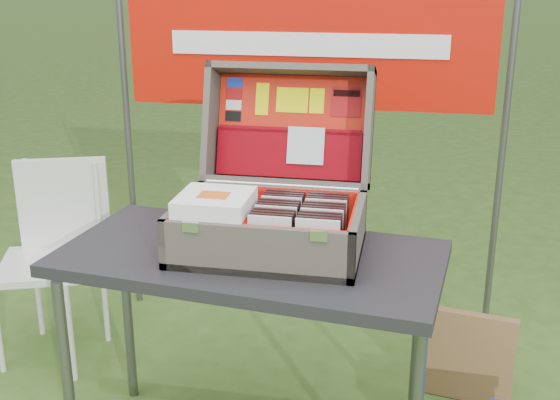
% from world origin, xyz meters
% --- Properties ---
extents(table, '(1.27, 0.74, 0.75)m').
position_xyz_m(table, '(-0.01, 0.07, 0.38)').
color(table, black).
rests_on(table, ground).
extents(table_top, '(1.27, 0.74, 0.04)m').
position_xyz_m(table_top, '(-0.01, 0.07, 0.73)').
color(table_top, black).
rests_on(table_top, ground).
extents(table_leg_fl, '(0.04, 0.04, 0.71)m').
position_xyz_m(table_leg_fl, '(-0.56, -0.18, 0.36)').
color(table_leg_fl, '#59595B').
rests_on(table_leg_fl, ground).
extents(table_leg_bl, '(0.04, 0.04, 0.71)m').
position_xyz_m(table_leg_bl, '(-0.56, 0.31, 0.36)').
color(table_leg_bl, '#59595B').
rests_on(table_leg_bl, ground).
extents(table_leg_br, '(0.04, 0.04, 0.71)m').
position_xyz_m(table_leg_br, '(0.53, 0.31, 0.36)').
color(table_leg_br, '#59595B').
rests_on(table_leg_br, ground).
extents(suitcase, '(0.58, 0.58, 0.53)m').
position_xyz_m(suitcase, '(0.04, 0.15, 1.02)').
color(suitcase, '#554F43').
rests_on(suitcase, table).
extents(suitcase_base_bottom, '(0.58, 0.42, 0.02)m').
position_xyz_m(suitcase_base_bottom, '(0.04, 0.09, 0.77)').
color(suitcase_base_bottom, '#554F43').
rests_on(suitcase_base_bottom, table_top).
extents(suitcase_base_wall_front, '(0.58, 0.02, 0.16)m').
position_xyz_m(suitcase_base_wall_front, '(0.04, -0.11, 0.83)').
color(suitcase_base_wall_front, '#554F43').
rests_on(suitcase_base_wall_front, table_top).
extents(suitcase_base_wall_back, '(0.58, 0.02, 0.16)m').
position_xyz_m(suitcase_base_wall_back, '(0.04, 0.28, 0.83)').
color(suitcase_base_wall_back, '#554F43').
rests_on(suitcase_base_wall_back, table_top).
extents(suitcase_base_wall_left, '(0.02, 0.42, 0.16)m').
position_xyz_m(suitcase_base_wall_left, '(-0.24, 0.09, 0.83)').
color(suitcase_base_wall_left, '#554F43').
rests_on(suitcase_base_wall_left, table_top).
extents(suitcase_base_wall_right, '(0.02, 0.42, 0.16)m').
position_xyz_m(suitcase_base_wall_right, '(0.32, 0.09, 0.83)').
color(suitcase_base_wall_right, '#554F43').
rests_on(suitcase_base_wall_right, table_top).
extents(suitcase_liner_floor, '(0.54, 0.37, 0.01)m').
position_xyz_m(suitcase_liner_floor, '(0.04, 0.09, 0.78)').
color(suitcase_liner_floor, red).
rests_on(suitcase_liner_floor, suitcase_base_bottom).
extents(suitcase_latch_left, '(0.05, 0.01, 0.03)m').
position_xyz_m(suitcase_latch_left, '(-0.15, -0.12, 0.90)').
color(suitcase_latch_left, silver).
rests_on(suitcase_latch_left, suitcase_base_wall_front).
extents(suitcase_latch_right, '(0.05, 0.01, 0.03)m').
position_xyz_m(suitcase_latch_right, '(0.23, -0.12, 0.90)').
color(suitcase_latch_right, silver).
rests_on(suitcase_latch_right, suitcase_base_wall_front).
extents(suitcase_hinge, '(0.52, 0.02, 0.02)m').
position_xyz_m(suitcase_hinge, '(0.04, 0.29, 0.91)').
color(suitcase_hinge, silver).
rests_on(suitcase_hinge, suitcase_base_wall_back).
extents(suitcase_lid_back, '(0.58, 0.14, 0.41)m').
position_xyz_m(suitcase_lid_back, '(0.04, 0.49, 1.07)').
color(suitcase_lid_back, '#554F43').
rests_on(suitcase_lid_back, suitcase_base_wall_back).
extents(suitcase_lid_rim_far, '(0.58, 0.16, 0.07)m').
position_xyz_m(suitcase_lid_rim_far, '(0.04, 0.48, 1.28)').
color(suitcase_lid_rim_far, '#554F43').
rests_on(suitcase_lid_rim_far, suitcase_lid_back).
extents(suitcase_lid_rim_near, '(0.58, 0.16, 0.07)m').
position_xyz_m(suitcase_lid_rim_near, '(0.04, 0.37, 0.90)').
color(suitcase_lid_rim_near, '#554F43').
rests_on(suitcase_lid_rim_near, suitcase_lid_back).
extents(suitcase_lid_rim_left, '(0.02, 0.27, 0.44)m').
position_xyz_m(suitcase_lid_rim_left, '(-0.24, 0.43, 1.09)').
color(suitcase_lid_rim_left, '#554F43').
rests_on(suitcase_lid_rim_left, suitcase_lid_back).
extents(suitcase_lid_rim_right, '(0.02, 0.27, 0.44)m').
position_xyz_m(suitcase_lid_rim_right, '(0.32, 0.43, 1.09)').
color(suitcase_lid_rim_right, '#554F43').
rests_on(suitcase_lid_rim_right, suitcase_lid_back).
extents(suitcase_lid_liner, '(0.53, 0.11, 0.35)m').
position_xyz_m(suitcase_lid_liner, '(0.04, 0.48, 1.07)').
color(suitcase_lid_liner, red).
rests_on(suitcase_lid_liner, suitcase_lid_back).
extents(suitcase_liner_wall_front, '(0.54, 0.01, 0.13)m').
position_xyz_m(suitcase_liner_wall_front, '(0.04, -0.10, 0.84)').
color(suitcase_liner_wall_front, red).
rests_on(suitcase_liner_wall_front, suitcase_base_bottom).
extents(suitcase_liner_wall_back, '(0.54, 0.01, 0.13)m').
position_xyz_m(suitcase_liner_wall_back, '(0.04, 0.27, 0.84)').
color(suitcase_liner_wall_back, red).
rests_on(suitcase_liner_wall_back, suitcase_base_bottom).
extents(suitcase_liner_wall_left, '(0.01, 0.37, 0.13)m').
position_xyz_m(suitcase_liner_wall_left, '(-0.22, 0.09, 0.84)').
color(suitcase_liner_wall_left, red).
rests_on(suitcase_liner_wall_left, suitcase_base_bottom).
extents(suitcase_liner_wall_right, '(0.01, 0.37, 0.13)m').
position_xyz_m(suitcase_liner_wall_right, '(0.31, 0.09, 0.84)').
color(suitcase_liner_wall_right, red).
rests_on(suitcase_liner_wall_right, suitcase_base_bottom).
extents(suitcase_lid_pocket, '(0.52, 0.08, 0.17)m').
position_xyz_m(suitcase_lid_pocket, '(0.04, 0.43, 0.99)').
color(suitcase_lid_pocket, '#74010A').
rests_on(suitcase_lid_pocket, suitcase_lid_liner).
extents(suitcase_pocket_edge, '(0.51, 0.02, 0.02)m').
position_xyz_m(suitcase_pocket_edge, '(0.04, 0.45, 1.07)').
color(suitcase_pocket_edge, '#74010A').
rests_on(suitcase_pocket_edge, suitcase_lid_pocket).
extents(suitcase_pocket_cd, '(0.13, 0.05, 0.13)m').
position_xyz_m(suitcase_pocket_cd, '(0.10, 0.42, 1.02)').
color(suitcase_pocket_cd, silver).
rests_on(suitcase_pocket_cd, suitcase_lid_pocket).
extents(lid_sticker_cc_a, '(0.06, 0.01, 0.03)m').
position_xyz_m(lid_sticker_cc_a, '(-0.17, 0.52, 1.22)').
color(lid_sticker_cc_a, '#1933B2').
rests_on(lid_sticker_cc_a, suitcase_lid_liner).
extents(lid_sticker_cc_b, '(0.06, 0.01, 0.03)m').
position_xyz_m(lid_sticker_cc_b, '(-0.17, 0.50, 1.18)').
color(lid_sticker_cc_b, '#A50F11').
rests_on(lid_sticker_cc_b, suitcase_lid_liner).
extents(lid_sticker_cc_c, '(0.06, 0.01, 0.03)m').
position_xyz_m(lid_sticker_cc_c, '(-0.17, 0.49, 1.14)').
color(lid_sticker_cc_c, white).
rests_on(lid_sticker_cc_c, suitcase_lid_liner).
extents(lid_sticker_cc_d, '(0.06, 0.01, 0.03)m').
position_xyz_m(lid_sticker_cc_d, '(-0.17, 0.48, 1.10)').
color(lid_sticker_cc_d, black).
rests_on(lid_sticker_cc_d, suitcase_lid_liner).
extents(lid_card_neon_tall, '(0.05, 0.04, 0.11)m').
position_xyz_m(lid_card_neon_tall, '(-0.07, 0.50, 1.17)').
color(lid_card_neon_tall, '#E8F005').
rests_on(lid_card_neon_tall, suitcase_lid_liner).
extents(lid_card_neon_main, '(0.11, 0.03, 0.09)m').
position_xyz_m(lid_card_neon_main, '(0.04, 0.50, 1.17)').
color(lid_card_neon_main, '#E8F005').
rests_on(lid_card_neon_main, suitcase_lid_liner).
extents(lid_card_neon_small, '(0.05, 0.03, 0.09)m').
position_xyz_m(lid_card_neon_small, '(0.13, 0.50, 1.17)').
color(lid_card_neon_small, '#E8F005').
rests_on(lid_card_neon_small, suitcase_lid_liner).
extents(lid_sticker_band, '(0.10, 0.03, 0.10)m').
position_xyz_m(lid_sticker_band, '(0.23, 0.50, 1.17)').
color(lid_sticker_band, '#A50F11').
rests_on(lid_sticker_band, suitcase_lid_liner).
extents(lid_sticker_band_bar, '(0.09, 0.01, 0.02)m').
position_xyz_m(lid_sticker_band_bar, '(0.23, 0.51, 1.19)').
color(lid_sticker_band_bar, black).
rests_on(lid_sticker_band_bar, suitcase_lid_liner).
extents(cd_left_0, '(0.13, 0.01, 0.15)m').
position_xyz_m(cd_left_0, '(0.08, -0.07, 0.86)').
color(cd_left_0, silver).
rests_on(cd_left_0, suitcase_liner_floor).
extents(cd_left_1, '(0.13, 0.01, 0.15)m').
position_xyz_m(cd_left_1, '(0.08, -0.05, 0.86)').
color(cd_left_1, black).
rests_on(cd_left_1, suitcase_liner_floor).
extents(cd_left_2, '(0.13, 0.01, 0.15)m').
position_xyz_m(cd_left_2, '(0.08, -0.03, 0.86)').
color(cd_left_2, black).
rests_on(cd_left_2, suitcase_liner_floor).
extents(cd_left_3, '(0.13, 0.01, 0.15)m').
position_xyz_m(cd_left_3, '(0.08, -0.01, 0.86)').
color(cd_left_3, black).
rests_on(cd_left_3, suitcase_liner_floor).
extents(cd_left_4, '(0.13, 0.01, 0.15)m').
position_xyz_m(cd_left_4, '(0.08, 0.02, 0.86)').
color(cd_left_4, silver).
rests_on(cd_left_4, suitcase_liner_floor).
extents(cd_left_5, '(0.13, 0.01, 0.15)m').
position_xyz_m(cd_left_5, '(0.08, 0.04, 0.86)').
color(cd_left_5, black).
rests_on(cd_left_5, suitcase_liner_floor).
extents(cd_left_6, '(0.13, 0.01, 0.15)m').
position_xyz_m(cd_left_6, '(0.08, 0.06, 0.86)').
color(cd_left_6, black).
rests_on(cd_left_6, suitcase_liner_floor).
extents(cd_left_7, '(0.13, 0.01, 0.15)m').
position_xyz_m(cd_left_7, '(0.08, 0.09, 0.86)').
color(cd_left_7, black).
rests_on(cd_left_7, suitcase_liner_floor).
extents(cd_left_8, '(0.13, 0.01, 0.15)m').
position_xyz_m(cd_left_8, '(0.08, 0.11, 0.86)').
color(cd_left_8, silver).
rests_on(cd_left_8, suitcase_liner_floor).
extents(cd_left_9, '(0.13, 0.01, 0.15)m').
position_xyz_m(cd_left_9, '(0.08, 0.13, 0.86)').
color(cd_left_9, black).
rests_on(cd_left_9, suitcase_liner_floor).
extents(cd_left_10, '(0.13, 0.01, 0.15)m').
position_xyz_m(cd_left_10, '(0.08, 0.15, 0.86)').
color(cd_left_10, black).
rests_on(cd_left_10, suitcase_liner_floor).
extents(cd_left_11, '(0.13, 0.01, 0.15)m').
position_xyz_m(cd_left_11, '(0.08, 0.18, 0.86)').
color(cd_left_11, black).
rests_on(cd_left_11, suitcase_liner_floor).
extents(cd_right_0, '(0.13, 0.01, 0.15)m').
position_xyz_m(cd_right_0, '(0.22, -0.07, 0.86)').
color(cd_right_0, silver).
rests_on(cd_right_0, suitcase_liner_floor).
extents(cd_right_1, '(0.13, 0.01, 0.15)m').
position_xyz_m(cd_right_1, '(0.22, -0.05, 0.86)').
color(cd_right_1, black).
rests_on(cd_right_1, suitcase_liner_floor).
extents(cd_right_2, '(0.13, 0.01, 0.15)m').
position_xyz_m(cd_right_2, '(0.22, -0.03, 0.86)').
color(cd_right_2, black).
rests_on(cd_right_2, suitcase_liner_floor).
extents(cd_right_3, '(0.13, 0.01, 0.15)m').
position_xyz_m(cd_right_3, '(0.22, -0.01, 0.86)').
color(cd_right_3, black).
rests_on(cd_right_3, suitcase_liner_floor).
extents(cd_right_4, '(0.13, 0.01, 0.15)m').
position_xyz_m(cd_right_4, '(0.22, 0.02, 0.86)').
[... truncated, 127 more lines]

